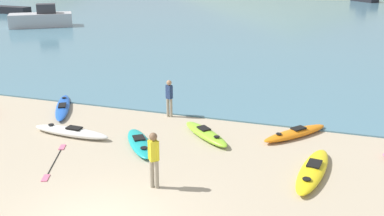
{
  "coord_description": "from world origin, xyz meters",
  "views": [
    {
      "loc": [
        5.27,
        -8.42,
        6.55
      ],
      "look_at": [
        -0.22,
        8.34,
        0.5
      ],
      "focal_mm": 42.0,
      "sensor_mm": 36.0,
      "label": 1
    }
  ],
  "objects_px": {
    "kayak_on_sand_5": "(295,133)",
    "moored_boat_1": "(10,10)",
    "kayak_on_sand_1": "(313,170)",
    "kayak_on_sand_7": "(140,143)",
    "person_near_foreground": "(154,157)",
    "kayak_on_sand_4": "(71,132)",
    "kayak_on_sand_6": "(63,107)",
    "person_near_waterline": "(169,96)",
    "loose_paddle": "(54,161)",
    "kayak_on_sand_2": "(206,134)",
    "moored_boat_3": "(42,19)"
  },
  "relations": [
    {
      "from": "kayak_on_sand_5",
      "to": "moored_boat_1",
      "type": "distance_m",
      "value": 44.93
    },
    {
      "from": "kayak_on_sand_1",
      "to": "kayak_on_sand_5",
      "type": "relative_size",
      "value": 1.28
    },
    {
      "from": "kayak_on_sand_7",
      "to": "person_near_foreground",
      "type": "height_order",
      "value": "person_near_foreground"
    },
    {
      "from": "kayak_on_sand_4",
      "to": "kayak_on_sand_5",
      "type": "height_order",
      "value": "kayak_on_sand_4"
    },
    {
      "from": "person_near_foreground",
      "to": "kayak_on_sand_6",
      "type": "bearing_deg",
      "value": 141.6
    },
    {
      "from": "person_near_waterline",
      "to": "moored_boat_1",
      "type": "height_order",
      "value": "person_near_waterline"
    },
    {
      "from": "kayak_on_sand_6",
      "to": "person_near_waterline",
      "type": "height_order",
      "value": "person_near_waterline"
    },
    {
      "from": "kayak_on_sand_7",
      "to": "loose_paddle",
      "type": "height_order",
      "value": "kayak_on_sand_7"
    },
    {
      "from": "kayak_on_sand_1",
      "to": "kayak_on_sand_2",
      "type": "bearing_deg",
      "value": 155.38
    },
    {
      "from": "kayak_on_sand_2",
      "to": "person_near_foreground",
      "type": "distance_m",
      "value": 4.24
    },
    {
      "from": "kayak_on_sand_7",
      "to": "kayak_on_sand_4",
      "type": "bearing_deg",
      "value": 177.96
    },
    {
      "from": "kayak_on_sand_4",
      "to": "person_near_foreground",
      "type": "height_order",
      "value": "person_near_foreground"
    },
    {
      "from": "kayak_on_sand_7",
      "to": "moored_boat_1",
      "type": "height_order",
      "value": "moored_boat_1"
    },
    {
      "from": "kayak_on_sand_6",
      "to": "kayak_on_sand_1",
      "type": "bearing_deg",
      "value": -14.92
    },
    {
      "from": "kayak_on_sand_1",
      "to": "kayak_on_sand_5",
      "type": "xyz_separation_m",
      "value": [
        -0.84,
        2.99,
        0.0
      ]
    },
    {
      "from": "kayak_on_sand_4",
      "to": "kayak_on_sand_5",
      "type": "bearing_deg",
      "value": 17.48
    },
    {
      "from": "kayak_on_sand_4",
      "to": "moored_boat_3",
      "type": "height_order",
      "value": "moored_boat_3"
    },
    {
      "from": "kayak_on_sand_5",
      "to": "loose_paddle",
      "type": "relative_size",
      "value": 1.03
    },
    {
      "from": "kayak_on_sand_5",
      "to": "kayak_on_sand_7",
      "type": "height_order",
      "value": "kayak_on_sand_5"
    },
    {
      "from": "kayak_on_sand_4",
      "to": "kayak_on_sand_6",
      "type": "height_order",
      "value": "kayak_on_sand_4"
    },
    {
      "from": "moored_boat_1",
      "to": "kayak_on_sand_2",
      "type": "bearing_deg",
      "value": -41.76
    },
    {
      "from": "kayak_on_sand_2",
      "to": "moored_boat_1",
      "type": "bearing_deg",
      "value": 138.24
    },
    {
      "from": "kayak_on_sand_1",
      "to": "person_near_foreground",
      "type": "height_order",
      "value": "person_near_foreground"
    },
    {
      "from": "kayak_on_sand_5",
      "to": "person_near_waterline",
      "type": "distance_m",
      "value": 5.41
    },
    {
      "from": "kayak_on_sand_6",
      "to": "person_near_waterline",
      "type": "bearing_deg",
      "value": 7.97
    },
    {
      "from": "kayak_on_sand_2",
      "to": "moored_boat_3",
      "type": "xyz_separation_m",
      "value": [
        -22.45,
        21.22,
        0.64
      ]
    },
    {
      "from": "kayak_on_sand_4",
      "to": "kayak_on_sand_6",
      "type": "distance_m",
      "value": 3.2
    },
    {
      "from": "kayak_on_sand_5",
      "to": "person_near_waterline",
      "type": "bearing_deg",
      "value": 173.44
    },
    {
      "from": "kayak_on_sand_2",
      "to": "person_near_waterline",
      "type": "bearing_deg",
      "value": 140.54
    },
    {
      "from": "kayak_on_sand_5",
      "to": "kayak_on_sand_4",
      "type": "bearing_deg",
      "value": -162.52
    },
    {
      "from": "kayak_on_sand_7",
      "to": "moored_boat_3",
      "type": "distance_m",
      "value": 30.58
    },
    {
      "from": "kayak_on_sand_2",
      "to": "moored_boat_1",
      "type": "xyz_separation_m",
      "value": [
        -32.22,
        28.77,
        0.3
      ]
    },
    {
      "from": "kayak_on_sand_1",
      "to": "kayak_on_sand_7",
      "type": "relative_size",
      "value": 1.31
    },
    {
      "from": "person_near_waterline",
      "to": "moored_boat_3",
      "type": "height_order",
      "value": "moored_boat_3"
    },
    {
      "from": "kayak_on_sand_2",
      "to": "kayak_on_sand_7",
      "type": "xyz_separation_m",
      "value": [
        -2.02,
        -1.53,
        -0.02
      ]
    },
    {
      "from": "kayak_on_sand_2",
      "to": "kayak_on_sand_5",
      "type": "bearing_deg",
      "value": 19.49
    },
    {
      "from": "kayak_on_sand_1",
      "to": "moored_boat_3",
      "type": "distance_m",
      "value": 35.14
    },
    {
      "from": "kayak_on_sand_2",
      "to": "kayak_on_sand_7",
      "type": "height_order",
      "value": "kayak_on_sand_2"
    },
    {
      "from": "kayak_on_sand_1",
      "to": "kayak_on_sand_5",
      "type": "height_order",
      "value": "same"
    },
    {
      "from": "kayak_on_sand_7",
      "to": "person_near_waterline",
      "type": "distance_m",
      "value": 3.37
    },
    {
      "from": "kayak_on_sand_7",
      "to": "person_near_waterline",
      "type": "bearing_deg",
      "value": 91.72
    },
    {
      "from": "kayak_on_sand_4",
      "to": "kayak_on_sand_6",
      "type": "xyz_separation_m",
      "value": [
        -2.01,
        2.5,
        -0.03
      ]
    },
    {
      "from": "kayak_on_sand_7",
      "to": "person_near_foreground",
      "type": "xyz_separation_m",
      "value": [
        1.66,
        -2.61,
        0.87
      ]
    },
    {
      "from": "person_near_foreground",
      "to": "moored_boat_1",
      "type": "xyz_separation_m",
      "value": [
        -31.86,
        32.91,
        -0.55
      ]
    },
    {
      "from": "kayak_on_sand_5",
      "to": "moored_boat_1",
      "type": "height_order",
      "value": "moored_boat_1"
    },
    {
      "from": "kayak_on_sand_5",
      "to": "person_near_foreground",
      "type": "height_order",
      "value": "person_near_foreground"
    },
    {
      "from": "kayak_on_sand_5",
      "to": "person_near_foreground",
      "type": "relative_size",
      "value": 1.56
    },
    {
      "from": "kayak_on_sand_1",
      "to": "loose_paddle",
      "type": "relative_size",
      "value": 1.31
    },
    {
      "from": "person_near_foreground",
      "to": "loose_paddle",
      "type": "height_order",
      "value": "person_near_foreground"
    },
    {
      "from": "kayak_on_sand_7",
      "to": "person_near_foreground",
      "type": "distance_m",
      "value": 3.22
    }
  ]
}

